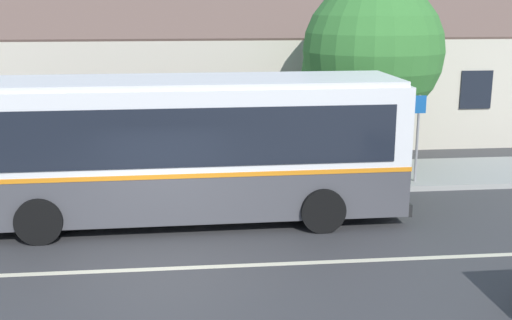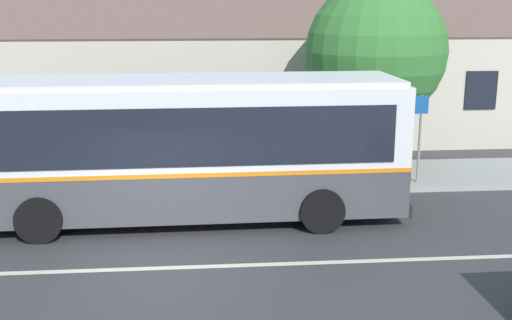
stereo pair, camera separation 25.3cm
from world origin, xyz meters
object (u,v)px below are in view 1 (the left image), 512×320
(bus_stop_sign, at_px, (418,128))
(street_tree_primary, at_px, (367,56))
(bench_down_street, at_px, (65,171))
(transit_bus, at_px, (175,146))

(bus_stop_sign, bearing_deg, street_tree_primary, 113.32)
(bench_down_street, distance_m, bus_stop_sign, 9.62)
(street_tree_primary, xyz_separation_m, bus_stop_sign, (0.91, -2.10, -1.78))
(transit_bus, relative_size, bus_stop_sign, 4.39)
(bench_down_street, relative_size, street_tree_primary, 0.31)
(bench_down_street, distance_m, street_tree_primary, 9.23)
(transit_bus, distance_m, bench_down_street, 4.18)
(street_tree_primary, bearing_deg, bench_down_street, -169.59)
(transit_bus, height_order, bus_stop_sign, transit_bus)
(bench_down_street, relative_size, bus_stop_sign, 0.72)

